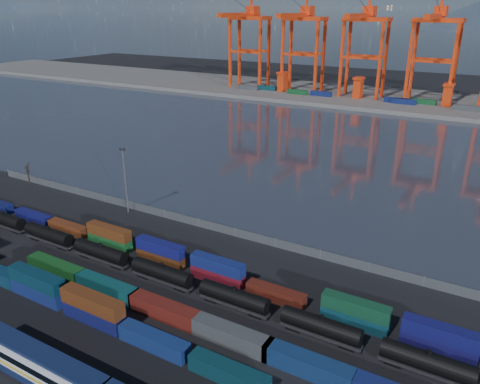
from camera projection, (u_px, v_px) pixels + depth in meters
The scene contains 13 objects.
ground at pixel (154, 299), 81.83m from camera, with size 700.00×700.00×0.00m, color black.
harbor_water at pixel (346, 151), 166.30m from camera, with size 700.00×700.00×0.00m, color #2A303D.
far_quay at pixel (408, 101), 250.41m from camera, with size 700.00×70.00×2.00m, color #514F4C.
container_row_south at pixel (133, 329), 71.34m from camera, with size 127.01×2.43×5.19m.
container_row_mid at pixel (90, 281), 84.39m from camera, with size 143.39×2.66×5.67m.
container_row_north at pixel (204, 268), 88.07m from camera, with size 128.46×2.21×4.70m.
tanker_string at pixel (197, 285), 82.52m from camera, with size 121.53×2.80×4.01m.
waterfront_fence at pixel (235, 232), 103.99m from camera, with size 160.12×0.12×2.20m.
bare_tree at pixel (28, 174), 132.38m from camera, with size 1.89×1.93×7.34m.
yard_light_mast at pixel (125, 177), 113.34m from camera, with size 1.60×0.40×16.60m.
gantry_cranes at pixel (400, 30), 235.30m from camera, with size 198.34×44.81×60.68m.
quay_containers at pixel (381, 99), 243.00m from camera, with size 172.58×10.99×2.60m.
straddle_carriers at pixel (401, 91), 241.02m from camera, with size 140.00×7.00×11.10m.
Camera 1 is at (47.76, -52.29, 47.56)m, focal length 35.00 mm.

